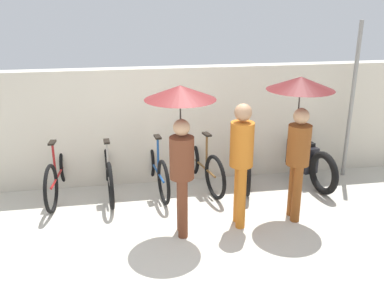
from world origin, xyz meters
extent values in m
plane|color=beige|center=(0.00, 0.00, 0.00)|extent=(30.00, 30.00, 0.00)
cube|color=beige|center=(0.00, 2.18, 0.98)|extent=(12.09, 0.12, 1.97)
torus|color=black|center=(-1.51, 2.38, 0.37)|extent=(0.12, 0.74, 0.74)
torus|color=black|center=(-1.60, 1.31, 0.37)|extent=(0.12, 0.74, 0.74)
cylinder|color=maroon|center=(-1.56, 1.85, 0.37)|extent=(0.13, 1.08, 0.04)
cylinder|color=maroon|center=(-1.57, 1.66, 0.66)|extent=(0.04, 0.04, 0.59)
cube|color=black|center=(-1.57, 1.66, 0.97)|extent=(0.11, 0.21, 0.03)
cylinder|color=maroon|center=(-1.51, 2.38, 0.70)|extent=(0.04, 0.04, 0.67)
cylinder|color=maroon|center=(-1.51, 2.38, 1.04)|extent=(0.44, 0.07, 0.03)
torus|color=black|center=(-0.82, 2.33, 0.36)|extent=(0.12, 0.73, 0.72)
torus|color=black|center=(-0.73, 1.28, 0.36)|extent=(0.12, 0.73, 0.72)
cylinder|color=#A59E93|center=(-0.78, 1.81, 0.36)|extent=(0.12, 1.05, 0.04)
cylinder|color=#A59E93|center=(-0.76, 1.62, 0.65)|extent=(0.04, 0.04, 0.58)
cube|color=black|center=(-0.76, 1.62, 0.96)|extent=(0.11, 0.21, 0.03)
cylinder|color=#A59E93|center=(-0.82, 2.33, 0.67)|extent=(0.04, 0.04, 0.62)
cylinder|color=#A59E93|center=(-0.82, 2.33, 0.98)|extent=(0.44, 0.06, 0.03)
torus|color=black|center=(-0.07, 2.37, 0.35)|extent=(0.14, 0.71, 0.70)
torus|color=black|center=(0.07, 1.30, 0.35)|extent=(0.14, 0.71, 0.70)
cylinder|color=#19478C|center=(0.00, 1.83, 0.35)|extent=(0.17, 1.07, 0.04)
cylinder|color=#19478C|center=(0.02, 1.64, 0.66)|extent=(0.04, 0.04, 0.61)
cube|color=black|center=(0.02, 1.64, 0.98)|extent=(0.11, 0.21, 0.03)
cylinder|color=#19478C|center=(-0.07, 2.37, 0.68)|extent=(0.04, 0.04, 0.65)
cylinder|color=#19478C|center=(-0.07, 2.37, 1.01)|extent=(0.44, 0.08, 0.03)
torus|color=black|center=(0.67, 2.36, 0.36)|extent=(0.22, 0.71, 0.72)
torus|color=black|center=(0.89, 1.34, 0.36)|extent=(0.22, 0.71, 0.72)
cylinder|color=brown|center=(0.78, 1.85, 0.36)|extent=(0.26, 1.02, 0.04)
cylinder|color=brown|center=(0.82, 1.67, 0.66)|extent=(0.04, 0.04, 0.60)
cube|color=black|center=(0.82, 1.67, 0.97)|extent=(0.13, 0.21, 0.03)
cylinder|color=brown|center=(0.67, 2.36, 0.69)|extent=(0.04, 0.04, 0.65)
cylinder|color=brown|center=(0.67, 2.36, 1.01)|extent=(0.44, 0.12, 0.03)
torus|color=black|center=(1.68, 2.31, 0.35)|extent=(0.23, 0.69, 0.69)
torus|color=black|center=(1.44, 1.36, 0.35)|extent=(0.23, 0.69, 0.69)
cylinder|color=maroon|center=(1.56, 1.84, 0.35)|extent=(0.28, 0.96, 0.04)
cylinder|color=maroon|center=(1.51, 1.67, 0.60)|extent=(0.04, 0.04, 0.51)
cube|color=black|center=(1.51, 1.67, 0.87)|extent=(0.14, 0.22, 0.03)
cylinder|color=maroon|center=(1.68, 2.31, 0.68)|extent=(0.04, 0.04, 0.68)
cylinder|color=maroon|center=(1.68, 2.31, 1.02)|extent=(0.43, 0.14, 0.03)
cylinder|color=brown|center=(0.22, 0.27, 0.41)|extent=(0.13, 0.13, 0.82)
cylinder|color=brown|center=(0.22, 0.45, 0.41)|extent=(0.13, 0.13, 0.82)
cylinder|color=brown|center=(0.22, 0.36, 1.10)|extent=(0.32, 0.32, 0.56)
sphere|color=tan|center=(0.22, 0.36, 1.51)|extent=(0.21, 0.21, 0.21)
cylinder|color=#332D28|center=(0.23, 0.50, 1.49)|extent=(0.02, 0.02, 0.70)
cone|color=#591919|center=(0.23, 0.50, 1.93)|extent=(0.92, 0.92, 0.18)
cylinder|color=#C66B1E|center=(1.04, 0.38, 0.45)|extent=(0.13, 0.13, 0.89)
cylinder|color=#C66B1E|center=(1.05, 0.56, 0.45)|extent=(0.13, 0.13, 0.89)
cylinder|color=#C66B1E|center=(1.05, 0.47, 1.20)|extent=(0.32, 0.32, 0.61)
sphere|color=tan|center=(1.05, 0.47, 1.64)|extent=(0.23, 0.23, 0.23)
cylinder|color=brown|center=(1.87, 0.42, 0.42)|extent=(0.13, 0.13, 0.84)
cylinder|color=brown|center=(1.88, 0.60, 0.42)|extent=(0.13, 0.13, 0.84)
cylinder|color=brown|center=(1.87, 0.51, 1.12)|extent=(0.32, 0.32, 0.57)
sphere|color=tan|center=(1.87, 0.51, 1.54)|extent=(0.22, 0.22, 0.22)
cylinder|color=#332D28|center=(1.89, 0.65, 1.51)|extent=(0.02, 0.02, 0.71)
cone|color=#591919|center=(1.89, 0.65, 1.96)|extent=(0.92, 0.92, 0.18)
torus|color=black|center=(2.41, 2.55, 0.36)|extent=(0.24, 0.72, 0.71)
torus|color=black|center=(2.66, 1.21, 0.36)|extent=(0.24, 0.72, 0.71)
cube|color=black|center=(2.54, 1.88, 0.44)|extent=(0.37, 0.78, 0.44)
cube|color=black|center=(2.54, 1.88, 0.69)|extent=(0.31, 0.55, 0.06)
cylinder|color=#B2B2B7|center=(2.41, 2.55, 0.91)|extent=(0.58, 0.13, 0.03)
cylinder|color=gray|center=(3.39, 1.87, 1.35)|extent=(0.07, 0.07, 2.70)
camera|label=1|loc=(-0.51, -4.71, 3.08)|focal=40.00mm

